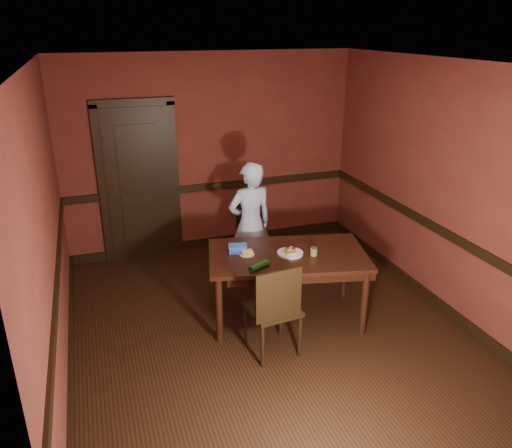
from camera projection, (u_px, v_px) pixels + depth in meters
floor at (266, 326)px, 5.35m from camera, size 4.00×4.50×0.01m
ceiling at (269, 63)px, 4.34m from camera, size 4.00×4.50×0.01m
wall_back at (211, 155)px, 6.82m from camera, size 4.00×0.02×2.70m
wall_front at (401, 335)px, 2.87m from camera, size 4.00×0.02×2.70m
wall_left at (47, 234)px, 4.25m from camera, size 0.02×4.50×2.70m
wall_right at (439, 188)px, 5.44m from camera, size 0.02×4.50×2.70m
dado_back at (213, 186)px, 6.98m from camera, size 4.00×0.03×0.10m
dado_left at (57, 280)px, 4.42m from camera, size 0.03×4.50×0.10m
dado_right at (433, 226)px, 5.61m from camera, size 0.03×4.50×0.10m
baseboard_back at (215, 241)px, 7.29m from camera, size 4.00×0.03×0.12m
baseboard_left at (70, 359)px, 4.74m from camera, size 0.03×4.50×0.12m
baseboard_right at (423, 292)px, 5.92m from camera, size 0.03×4.50×0.12m
door at (139, 180)px, 6.59m from camera, size 1.05×0.07×2.20m
dining_table at (287, 286)px, 5.38m from camera, size 1.82×1.28×0.77m
chair_far at (252, 240)px, 6.34m from camera, size 0.52×0.52×0.92m
chair_near at (272, 307)px, 4.79m from camera, size 0.50×0.50×0.98m
person at (250, 224)px, 6.03m from camera, size 0.60×0.43×1.53m
sandwich_plate at (290, 252)px, 5.22m from camera, size 0.27×0.27×0.07m
sauce_jar at (314, 251)px, 5.18m from camera, size 0.08×0.08×0.09m
cheese_saucer at (247, 253)px, 5.20m from camera, size 0.16×0.16×0.05m
food_tub at (238, 249)px, 5.25m from camera, size 0.22×0.17×0.08m
wrapped_veg at (259, 266)px, 4.90m from camera, size 0.24×0.16×0.07m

